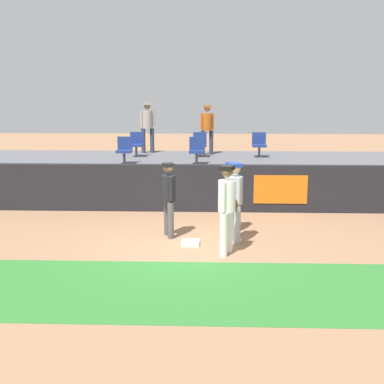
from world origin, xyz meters
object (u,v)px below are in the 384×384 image
player_umpire (169,194)px  spectator_hooded (147,124)px  seat_front_left (124,149)px  seat_back_center (200,143)px  player_runner_visitor (231,192)px  seat_front_center (197,149)px  player_coach_visitor (235,197)px  seat_back_left (136,143)px  seat_back_right (259,143)px  spectator_capped (207,126)px  first_base (190,243)px  player_fielder_home (227,204)px

player_umpire → spectator_hooded: 7.16m
seat_front_left → seat_back_center: bearing=38.0°
player_runner_visitor → spectator_hooded: size_ratio=0.94×
seat_front_left → seat_front_center: (2.24, -0.00, -0.00)m
player_runner_visitor → player_umpire: 1.55m
player_coach_visitor → seat_front_center: seat_front_center is taller
player_runner_visitor → seat_back_left: 6.19m
seat_back_center → seat_front_center: 1.80m
seat_back_right → seat_front_center: 2.76m
seat_back_center → player_coach_visitor: bearing=-81.6°
player_coach_visitor → player_umpire: (-1.52, 0.38, -0.03)m
spectator_capped → spectator_hooded: bearing=-25.3°
player_runner_visitor → spectator_hooded: spectator_hooded is taller
seat_back_left → seat_front_left: same height
player_coach_visitor → seat_back_right: bearing=150.6°
seat_back_center → spectator_hooded: size_ratio=0.46×
spectator_hooded → player_umpire: bearing=87.1°
seat_front_center → spectator_capped: 2.57m
seat_front_left → seat_front_center: bearing=-0.0°
seat_back_center → spectator_capped: (0.24, 0.69, 0.53)m
seat_front_left → seat_front_center: same height
seat_back_left → spectator_hooded: spectator_hooded is taller
first_base → seat_back_right: (2.11, 6.44, 1.58)m
seat_back_left → seat_front_center: size_ratio=1.00×
player_coach_visitor → spectator_capped: (-0.67, 6.90, 1.11)m
player_runner_visitor → seat_back_right: (1.17, 5.35, 0.63)m
player_coach_visitor → player_umpire: size_ratio=1.03×
seat_back_right → spectator_hooded: size_ratio=0.46×
player_runner_visitor → seat_back_left: (-3.06, 5.35, 0.63)m
player_umpire → player_coach_visitor: bearing=55.5°
player_fielder_home → seat_back_left: seat_back_left is taller
seat_front_center → seat_back_left: bearing=139.8°
seat_back_right → spectator_capped: size_ratio=0.48×
seat_back_left → spectator_hooded: (0.26, 1.10, 0.58)m
player_fielder_home → seat_back_left: 7.68m
first_base → player_umpire: size_ratio=0.23×
player_runner_visitor → player_coach_visitor: (0.05, -0.87, 0.06)m
player_fielder_home → seat_back_center: seat_back_center is taller
player_coach_visitor → seat_front_center: bearing=173.3°
seat_back_center → player_fielder_home: bearing=-84.3°
seat_front_center → spectator_hooded: size_ratio=0.46×
seat_back_right → seat_front_left: (-4.34, -1.80, -0.00)m
seat_back_left → seat_front_left: 1.80m
seat_front_left → spectator_hooded: bearing=82.7°
player_coach_visitor → player_umpire: bearing=-123.2°
player_coach_visitor → seat_back_left: bearing=-172.6°
spectator_capped → player_coach_visitor: bearing=80.8°
first_base → seat_front_left: (-2.23, 4.64, 1.58)m
player_coach_visitor → seat_back_right: (1.12, 6.21, 0.57)m
player_runner_visitor → seat_front_center: (-0.93, 3.55, 0.63)m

